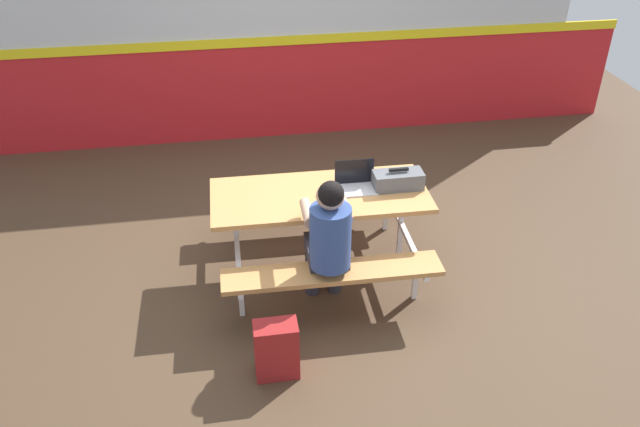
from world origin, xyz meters
name	(u,v)px	position (x,y,z in m)	size (l,w,h in m)	color
ground_plane	(320,269)	(0.00, 0.00, -0.01)	(10.00, 10.00, 0.02)	#4C3826
accent_backdrop	(280,30)	(0.00, 2.72, 1.25)	(8.00, 0.14, 2.60)	red
picnic_table_main	(320,211)	(0.00, 0.00, 0.57)	(1.75, 1.57, 0.74)	tan
student_nearer	(329,236)	(-0.03, -0.56, 0.71)	(0.36, 0.53, 1.21)	#2D2D38
laptop_silver	(356,183)	(0.30, 0.03, 0.79)	(0.32, 0.22, 0.22)	silver
toolbox_grey	(398,180)	(0.64, -0.01, 0.81)	(0.40, 0.18, 0.18)	#595B60
backpack_dark	(276,349)	(-0.49, -1.15, 0.22)	(0.30, 0.22, 0.44)	maroon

